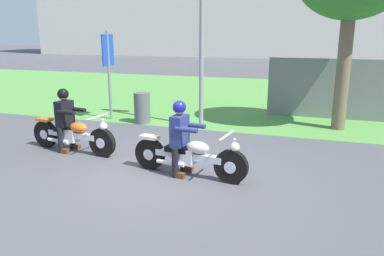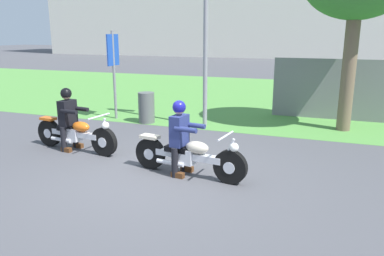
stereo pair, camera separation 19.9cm
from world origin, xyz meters
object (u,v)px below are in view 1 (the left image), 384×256
Objects in this scene: motorcycle_lead at (189,156)px; sign_banner at (108,61)px; trash_can at (142,108)px; motorcycle_follow at (73,135)px; rider_lead at (180,132)px; rider_follow at (65,115)px.

motorcycle_lead is 0.86× the size of sign_banner.
sign_banner reaches higher than motorcycle_lead.
trash_can is (-2.62, 3.50, 0.06)m from motorcycle_lead.
motorcycle_follow is 3.50m from sign_banner.
rider_follow is (-2.87, 0.56, 0.00)m from rider_lead.
motorcycle_lead is at bearing -3.65° from rider_follow.
rider_follow reaches higher than motorcycle_follow.
sign_banner is (-3.57, 3.65, 0.92)m from rider_lead.
rider_follow is 2.97m from trash_can.
sign_banner is (-0.87, 3.11, 1.34)m from motorcycle_follow.
sign_banner is at bearing 142.75° from motorcycle_lead.
sign_banner is at bearing 110.10° from rider_follow.
rider_lead is 0.53× the size of sign_banner.
rider_lead is 5.19m from sign_banner.
trash_can is at bearing -8.72° from sign_banner.
rider_follow is (-3.04, 0.58, 0.43)m from motorcycle_lead.
rider_lead reaches higher than motorcycle_follow.
motorcycle_lead is 1.62× the size of rider_lead.
rider_lead is at bearing 179.13° from motorcycle_lead.
rider_follow is 0.53× the size of sign_banner.
motorcycle_follow is 0.46m from rider_follow.
rider_lead is 1.56× the size of trash_can.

